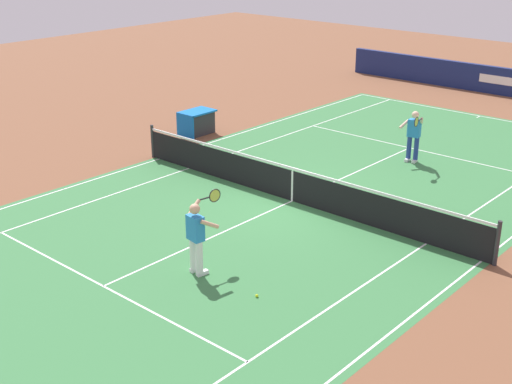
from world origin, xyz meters
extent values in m
plane|color=brown|center=(0.00, 0.00, 0.00)|extent=(60.00, 60.00, 0.00)
cube|color=#387A42|center=(0.00, 0.00, 0.00)|extent=(24.20, 11.40, 0.00)
cube|color=white|center=(-11.90, 0.00, 0.00)|extent=(0.05, 11.00, 0.01)
cube|color=white|center=(0.00, -5.50, 0.00)|extent=(23.80, 0.05, 0.01)
cube|color=white|center=(0.00, 5.50, 0.00)|extent=(23.80, 0.05, 0.01)
cube|color=white|center=(0.00, -4.11, 0.00)|extent=(23.80, 0.05, 0.01)
cube|color=white|center=(0.00, 4.11, 0.00)|extent=(23.80, 0.05, 0.01)
cube|color=white|center=(6.40, 0.00, 0.00)|extent=(0.05, 8.22, 0.01)
cube|color=white|center=(-6.40, 0.00, 0.00)|extent=(0.05, 8.22, 0.01)
cube|color=white|center=(0.00, 0.00, 0.00)|extent=(12.80, 0.05, 0.01)
cube|color=white|center=(-11.75, 0.00, 0.00)|extent=(0.30, 0.05, 0.01)
cylinder|color=#2D2D33|center=(0.00, -5.80, 0.54)|extent=(0.10, 0.10, 1.08)
cylinder|color=#2D2D33|center=(0.00, 5.80, 0.54)|extent=(0.10, 0.10, 1.08)
cube|color=black|center=(0.00, 0.00, 0.44)|extent=(0.02, 11.60, 0.88)
cube|color=white|center=(0.00, 0.00, 0.95)|extent=(0.04, 11.60, 0.06)
cube|color=white|center=(0.00, 0.00, 0.44)|extent=(0.04, 0.06, 0.88)
cylinder|color=white|center=(4.71, 1.20, 0.45)|extent=(0.15, 0.15, 0.74)
cube|color=white|center=(4.65, 1.21, 0.04)|extent=(0.29, 0.15, 0.09)
cylinder|color=white|center=(4.67, 0.96, 0.45)|extent=(0.15, 0.15, 0.74)
cube|color=white|center=(4.62, 0.97, 0.04)|extent=(0.29, 0.15, 0.09)
cube|color=#2884D1|center=(4.69, 1.08, 1.10)|extent=(0.30, 0.41, 0.56)
sphere|color=#DBAA84|center=(4.69, 1.08, 1.53)|extent=(0.23, 0.23, 0.23)
cylinder|color=#DBAA84|center=(4.56, 1.38, 1.23)|extent=(0.40, 0.27, 0.26)
cylinder|color=#DBAA84|center=(4.48, 0.83, 1.43)|extent=(0.43, 0.16, 0.30)
cylinder|color=#232326|center=(4.16, 0.82, 1.54)|extent=(0.28, 0.08, 0.04)
torus|color=#232326|center=(3.87, 0.86, 1.54)|extent=(0.31, 0.07, 0.31)
cylinder|color=#C6D84C|center=(3.87, 0.86, 1.54)|extent=(0.27, 0.05, 0.27)
cylinder|color=navy|center=(-5.18, 0.63, 0.45)|extent=(0.15, 0.15, 0.74)
cube|color=white|center=(-5.12, 0.64, 0.04)|extent=(0.29, 0.15, 0.09)
cylinder|color=navy|center=(-5.21, 0.87, 0.45)|extent=(0.15, 0.15, 0.74)
cube|color=white|center=(-5.15, 0.88, 0.04)|extent=(0.29, 0.15, 0.09)
cube|color=#2884D1|center=(-5.20, 0.75, 1.10)|extent=(0.29, 0.41, 0.56)
sphere|color=beige|center=(-5.20, 0.75, 1.53)|extent=(0.23, 0.23, 0.23)
cylinder|color=beige|center=(-4.99, 0.50, 1.23)|extent=(0.42, 0.17, 0.26)
cylinder|color=beige|center=(-5.06, 1.05, 1.43)|extent=(0.41, 0.27, 0.30)
cylinder|color=#232326|center=(-4.76, 1.16, 1.54)|extent=(0.28, 0.07, 0.04)
torus|color=#232326|center=(-4.47, 1.19, 1.54)|extent=(0.31, 0.07, 0.31)
cylinder|color=#C6D84C|center=(-4.47, 1.19, 1.54)|extent=(0.27, 0.04, 0.27)
sphere|color=#CCE01E|center=(4.60, 2.74, 0.03)|extent=(0.07, 0.07, 0.07)
cube|color=#2D2D33|center=(-2.82, -6.63, 0.40)|extent=(1.10, 0.70, 0.80)
cube|color=blue|center=(-2.82, -6.63, 0.82)|extent=(1.24, 0.84, 0.06)
cube|color=blue|center=(-2.22, -6.63, 0.42)|extent=(0.06, 0.84, 0.84)
camera|label=1|loc=(14.02, 11.01, 7.22)|focal=48.93mm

